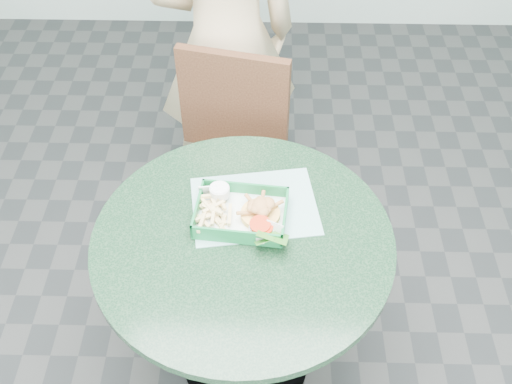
{
  "coord_description": "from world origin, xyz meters",
  "views": [
    {
      "loc": [
        0.07,
        -1.13,
        2.18
      ],
      "look_at": [
        0.04,
        0.1,
        0.86
      ],
      "focal_mm": 42.0,
      "sensor_mm": 36.0,
      "label": 1
    }
  ],
  "objects_px": {
    "dining_chair": "(234,154)",
    "diner_person": "(225,20)",
    "food_basket": "(241,220)",
    "crab_sandwich": "(260,212)",
    "cafe_table": "(244,274)",
    "sauce_ramekin": "(217,197)"
  },
  "relations": [
    {
      "from": "dining_chair",
      "to": "sauce_ramekin",
      "type": "bearing_deg",
      "value": -79.46
    },
    {
      "from": "cafe_table",
      "to": "diner_person",
      "type": "distance_m",
      "value": 1.02
    },
    {
      "from": "cafe_table",
      "to": "food_basket",
      "type": "relative_size",
      "value": 3.33
    },
    {
      "from": "dining_chair",
      "to": "diner_person",
      "type": "relative_size",
      "value": 0.5
    },
    {
      "from": "cafe_table",
      "to": "sauce_ramekin",
      "type": "bearing_deg",
      "value": 122.08
    },
    {
      "from": "food_basket",
      "to": "sauce_ramekin",
      "type": "distance_m",
      "value": 0.1
    },
    {
      "from": "crab_sandwich",
      "to": "sauce_ramekin",
      "type": "bearing_deg",
      "value": 156.85
    },
    {
      "from": "diner_person",
      "to": "food_basket",
      "type": "distance_m",
      "value": 0.91
    },
    {
      "from": "cafe_table",
      "to": "diner_person",
      "type": "relative_size",
      "value": 0.49
    },
    {
      "from": "dining_chair",
      "to": "sauce_ramekin",
      "type": "relative_size",
      "value": 14.7
    },
    {
      "from": "dining_chair",
      "to": "sauce_ramekin",
      "type": "distance_m",
      "value": 0.55
    },
    {
      "from": "food_basket",
      "to": "crab_sandwich",
      "type": "relative_size",
      "value": 2.28
    },
    {
      "from": "cafe_table",
      "to": "crab_sandwich",
      "type": "distance_m",
      "value": 0.24
    },
    {
      "from": "cafe_table",
      "to": "food_basket",
      "type": "bearing_deg",
      "value": 95.57
    },
    {
      "from": "dining_chair",
      "to": "sauce_ramekin",
      "type": "xyz_separation_m",
      "value": [
        -0.02,
        -0.49,
        0.27
      ]
    },
    {
      "from": "food_basket",
      "to": "diner_person",
      "type": "bearing_deg",
      "value": 96.2
    },
    {
      "from": "diner_person",
      "to": "crab_sandwich",
      "type": "bearing_deg",
      "value": 83.27
    },
    {
      "from": "diner_person",
      "to": "sauce_ramekin",
      "type": "bearing_deg",
      "value": 74.64
    },
    {
      "from": "cafe_table",
      "to": "food_basket",
      "type": "distance_m",
      "value": 0.2
    },
    {
      "from": "cafe_table",
      "to": "crab_sandwich",
      "type": "bearing_deg",
      "value": 55.74
    },
    {
      "from": "diner_person",
      "to": "dining_chair",
      "type": "bearing_deg",
      "value": 79.88
    },
    {
      "from": "diner_person",
      "to": "food_basket",
      "type": "relative_size",
      "value": 6.77
    }
  ]
}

